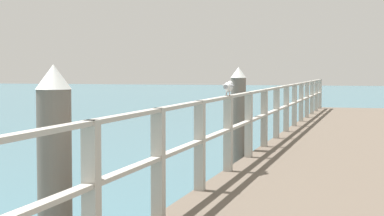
% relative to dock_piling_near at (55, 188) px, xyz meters
% --- Properties ---
extents(pier_deck, '(3.18, 26.10, 0.46)m').
position_rel_dock_piling_near_xyz_m(pier_deck, '(1.89, 8.86, -0.79)').
color(pier_deck, brown).
rests_on(pier_deck, ground_plane).
extents(pier_railing, '(0.12, 24.62, 1.12)m').
position_rel_dock_piling_near_xyz_m(pier_railing, '(0.38, 8.86, 0.13)').
color(pier_railing, '#B2ADA3').
rests_on(pier_railing, pier_deck).
extents(dock_piling_near, '(0.29, 0.29, 2.01)m').
position_rel_dock_piling_near_xyz_m(dock_piling_near, '(0.00, 0.00, 0.00)').
color(dock_piling_near, '#6B6056').
rests_on(dock_piling_near, ground_plane).
extents(dock_piling_far, '(0.29, 0.29, 2.01)m').
position_rel_dock_piling_near_xyz_m(dock_piling_far, '(0.00, 7.38, 0.00)').
color(dock_piling_far, '#6B6056').
rests_on(dock_piling_far, ground_plane).
extents(seagull_foreground, '(0.18, 0.48, 0.21)m').
position_rel_dock_piling_near_xyz_m(seagull_foreground, '(0.38, 4.78, 0.70)').
color(seagull_foreground, white).
rests_on(seagull_foreground, pier_railing).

